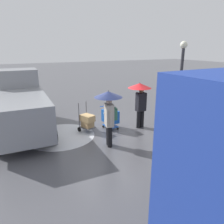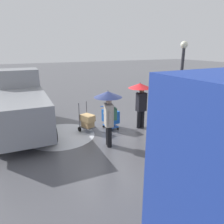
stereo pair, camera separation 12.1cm
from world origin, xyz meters
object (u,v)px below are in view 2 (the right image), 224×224
at_px(shopping_cart_vendor, 111,117).
at_px(pedestrian_pink_side, 109,106).
at_px(cargo_van_parked_right, 22,105).
at_px(street_lamp, 181,80).
at_px(hand_dolly_boxes, 87,121).
at_px(pedestrian_black_side, 141,95).

relative_size(shopping_cart_vendor, pedestrian_pink_side, 0.49).
relative_size(cargo_van_parked_right, shopping_cart_vendor, 5.16).
bearing_deg(street_lamp, cargo_van_parked_right, -29.58).
distance_m(hand_dolly_boxes, street_lamp, 4.30).
xyz_separation_m(hand_dolly_boxes, pedestrian_black_side, (-2.34, 0.59, 1.08)).
bearing_deg(cargo_van_parked_right, street_lamp, 150.42).
xyz_separation_m(hand_dolly_boxes, street_lamp, (-3.34, 1.96, 1.87)).
distance_m(cargo_van_parked_right, hand_dolly_boxes, 2.97).
distance_m(cargo_van_parked_right, pedestrian_pink_side, 4.16).
xyz_separation_m(cargo_van_parked_right, street_lamp, (-5.88, 3.34, 1.19)).
bearing_deg(shopping_cart_vendor, pedestrian_black_side, 158.92).
distance_m(shopping_cart_vendor, pedestrian_black_side, 1.69).
bearing_deg(pedestrian_pink_side, cargo_van_parked_right, -46.99).
bearing_deg(street_lamp, shopping_cart_vendor, -39.35).
xyz_separation_m(pedestrian_pink_side, pedestrian_black_side, (-2.05, -1.06, 0.01)).
xyz_separation_m(shopping_cart_vendor, street_lamp, (-2.26, 1.85, 1.80)).
relative_size(cargo_van_parked_right, pedestrian_black_side, 2.51).
xyz_separation_m(cargo_van_parked_right, pedestrian_pink_side, (-2.83, 3.03, 0.39)).
height_order(hand_dolly_boxes, street_lamp, street_lamp).
distance_m(cargo_van_parked_right, shopping_cart_vendor, 3.96).
bearing_deg(cargo_van_parked_right, pedestrian_black_side, 158.01).
distance_m(shopping_cart_vendor, hand_dolly_boxes, 1.09).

